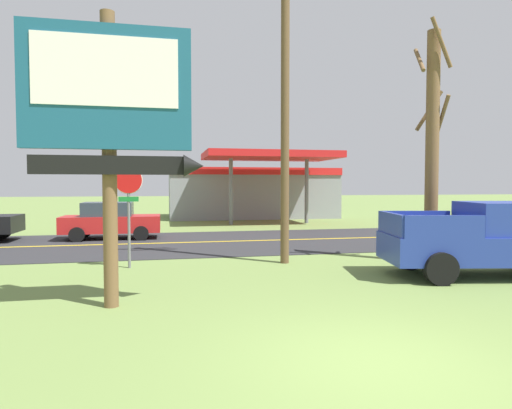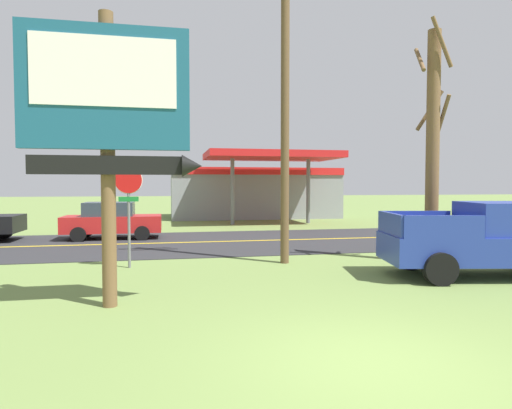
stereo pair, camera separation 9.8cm
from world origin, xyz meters
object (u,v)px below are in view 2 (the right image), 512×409
(gas_station, at_px, (254,191))
(pickup_blue_parked_on_lawn, at_px, (488,240))
(car_red_near_lane, at_px, (112,220))
(bare_tree, at_px, (433,143))
(stop_sign, at_px, (129,198))
(motel_sign, at_px, (110,112))
(utility_pole, at_px, (285,91))

(gas_station, relative_size, pickup_blue_parked_on_lawn, 2.19)
(gas_station, bearing_deg, car_red_near_lane, -126.66)
(bare_tree, distance_m, pickup_blue_parked_on_lawn, 3.54)
(stop_sign, xyz_separation_m, gas_station, (7.37, 18.91, -0.08))
(car_red_near_lane, bearing_deg, stop_sign, -79.59)
(gas_station, distance_m, car_red_near_lane, 14.60)
(stop_sign, relative_size, car_red_near_lane, 0.70)
(motel_sign, relative_size, stop_sign, 1.95)
(utility_pole, height_order, bare_tree, utility_pole)
(stop_sign, relative_size, gas_station, 0.25)
(stop_sign, xyz_separation_m, car_red_near_lane, (-1.33, 7.23, -1.20))
(pickup_blue_parked_on_lawn, bearing_deg, car_red_near_lane, 135.79)
(gas_station, relative_size, car_red_near_lane, 2.86)
(gas_station, height_order, pickup_blue_parked_on_lawn, gas_station)
(motel_sign, distance_m, pickup_blue_parked_on_lawn, 9.79)
(bare_tree, bearing_deg, pickup_blue_parked_on_lawn, -85.02)
(bare_tree, xyz_separation_m, pickup_blue_parked_on_lawn, (0.20, -2.25, -2.73))
(utility_pole, bearing_deg, stop_sign, 178.58)
(bare_tree, relative_size, gas_station, 0.62)
(stop_sign, distance_m, pickup_blue_parked_on_lawn, 9.90)
(bare_tree, height_order, pickup_blue_parked_on_lawn, bare_tree)
(motel_sign, height_order, car_red_near_lane, motel_sign)
(gas_station, bearing_deg, stop_sign, -111.28)
(gas_station, bearing_deg, utility_pole, -98.18)
(gas_station, height_order, car_red_near_lane, gas_station)
(stop_sign, relative_size, pickup_blue_parked_on_lawn, 0.54)
(utility_pole, bearing_deg, gas_station, 81.82)
(motel_sign, height_order, pickup_blue_parked_on_lawn, motel_sign)
(stop_sign, relative_size, bare_tree, 0.40)
(utility_pole, distance_m, car_red_near_lane, 10.44)
(pickup_blue_parked_on_lawn, bearing_deg, motel_sign, -173.05)
(utility_pole, xyz_separation_m, car_red_near_lane, (-5.96, 7.34, -4.42))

